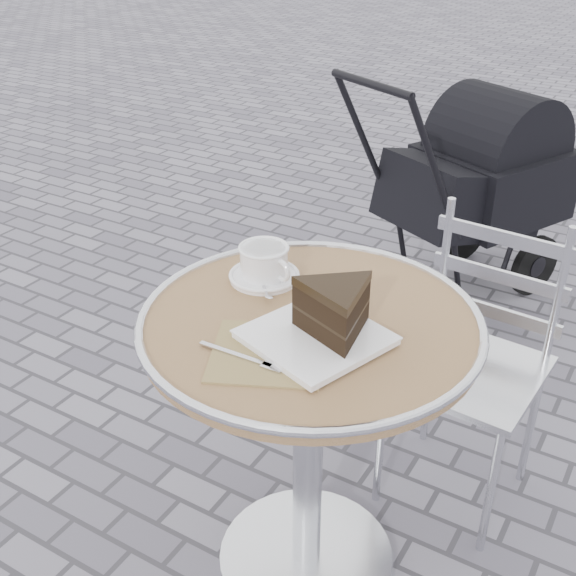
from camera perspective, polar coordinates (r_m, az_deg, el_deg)
The scene contains 6 objects.
ground at distance 1.98m, azimuth 1.43°, elevation -20.72°, with size 80.00×80.00×0.00m, color slate.
cafe_table at distance 1.58m, azimuth 1.69°, elevation -7.51°, with size 0.72×0.72×0.74m.
cappuccino_set at distance 1.62m, azimuth -1.87°, elevation 1.83°, with size 0.16×0.17×0.08m.
cake_plate_set at distance 1.39m, azimuth 3.31°, elevation -2.22°, with size 0.37×0.37×0.13m.
bistro_chair at distance 1.95m, azimuth 15.16°, elevation -3.13°, with size 0.39×0.39×0.81m.
baby_stroller at distance 2.98m, azimuth 14.30°, elevation 7.18°, with size 0.76×1.00×0.96m.
Camera 1 is at (0.60, -1.11, 1.52)m, focal length 45.00 mm.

